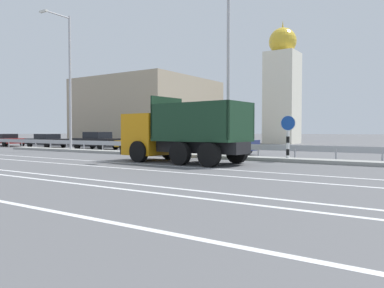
{
  "coord_description": "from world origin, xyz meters",
  "views": [
    {
      "loc": [
        11.63,
        -15.21,
        1.54
      ],
      "look_at": [
        0.68,
        1.23,
        0.84
      ],
      "focal_mm": 35.0,
      "sensor_mm": 36.0,
      "label": 1
    }
  ],
  "objects_px": {
    "church_tower": "(282,87)",
    "parked_car_1": "(47,140)",
    "parked_car_0": "(5,140)",
    "parked_car_2": "(97,141)",
    "street_lamp_1": "(68,77)",
    "street_lamp_2": "(227,68)",
    "parked_car_4": "(222,143)",
    "parked_car_3": "(145,143)",
    "dump_truck": "(172,137)",
    "median_road_sign": "(288,137)"
  },
  "relations": [
    {
      "from": "dump_truck",
      "to": "parked_car_3",
      "type": "relative_size",
      "value": 1.42
    },
    {
      "from": "dump_truck",
      "to": "church_tower",
      "type": "relative_size",
      "value": 0.45
    },
    {
      "from": "median_road_sign",
      "to": "parked_car_2",
      "type": "distance_m",
      "value": 17.71
    },
    {
      "from": "median_road_sign",
      "to": "parked_car_0",
      "type": "relative_size",
      "value": 0.47
    },
    {
      "from": "dump_truck",
      "to": "median_road_sign",
      "type": "distance_m",
      "value": 5.76
    },
    {
      "from": "parked_car_3",
      "to": "parked_car_0",
      "type": "bearing_deg",
      "value": -89.0
    },
    {
      "from": "parked_car_4",
      "to": "church_tower",
      "type": "distance_m",
      "value": 22.9
    },
    {
      "from": "street_lamp_1",
      "to": "median_road_sign",
      "type": "bearing_deg",
      "value": 0.81
    },
    {
      "from": "street_lamp_2",
      "to": "parked_car_4",
      "type": "distance_m",
      "value": 5.87
    },
    {
      "from": "median_road_sign",
      "to": "parked_car_4",
      "type": "distance_m",
      "value": 6.59
    },
    {
      "from": "street_lamp_1",
      "to": "parked_car_2",
      "type": "relative_size",
      "value": 2.18
    },
    {
      "from": "parked_car_0",
      "to": "parked_car_2",
      "type": "bearing_deg",
      "value": 93.41
    },
    {
      "from": "parked_car_1",
      "to": "parked_car_2",
      "type": "relative_size",
      "value": 0.96
    },
    {
      "from": "street_lamp_1",
      "to": "parked_car_4",
      "type": "height_order",
      "value": "street_lamp_1"
    },
    {
      "from": "median_road_sign",
      "to": "parked_car_0",
      "type": "distance_m",
      "value": 30.44
    },
    {
      "from": "dump_truck",
      "to": "street_lamp_1",
      "type": "height_order",
      "value": "street_lamp_1"
    },
    {
      "from": "parked_car_2",
      "to": "street_lamp_2",
      "type": "bearing_deg",
      "value": -102.82
    },
    {
      "from": "parked_car_3",
      "to": "street_lamp_2",
      "type": "bearing_deg",
      "value": 68.3
    },
    {
      "from": "median_road_sign",
      "to": "church_tower",
      "type": "distance_m",
      "value": 27.47
    },
    {
      "from": "median_road_sign",
      "to": "parked_car_0",
      "type": "xyz_separation_m",
      "value": [
        -30.3,
        2.85,
        -0.58
      ]
    },
    {
      "from": "median_road_sign",
      "to": "church_tower",
      "type": "height_order",
      "value": "church_tower"
    },
    {
      "from": "dump_truck",
      "to": "parked_car_3",
      "type": "xyz_separation_m",
      "value": [
        -7.52,
        6.63,
        -0.59
      ]
    },
    {
      "from": "parked_car_0",
      "to": "parked_car_3",
      "type": "distance_m",
      "value": 18.03
    },
    {
      "from": "church_tower",
      "to": "parked_car_1",
      "type": "bearing_deg",
      "value": -122.65
    },
    {
      "from": "parked_car_3",
      "to": "church_tower",
      "type": "distance_m",
      "value": 22.78
    },
    {
      "from": "dump_truck",
      "to": "parked_car_2",
      "type": "height_order",
      "value": "dump_truck"
    },
    {
      "from": "street_lamp_1",
      "to": "parked_car_3",
      "type": "bearing_deg",
      "value": 40.8
    },
    {
      "from": "street_lamp_1",
      "to": "church_tower",
      "type": "height_order",
      "value": "church_tower"
    },
    {
      "from": "parked_car_0",
      "to": "parked_car_4",
      "type": "distance_m",
      "value": 24.7
    },
    {
      "from": "street_lamp_1",
      "to": "parked_car_3",
      "type": "distance_m",
      "value": 7.35
    },
    {
      "from": "parked_car_0",
      "to": "parked_car_2",
      "type": "relative_size",
      "value": 1.07
    },
    {
      "from": "street_lamp_1",
      "to": "parked_car_2",
      "type": "xyz_separation_m",
      "value": [
        -0.93,
        3.5,
        -4.75
      ]
    },
    {
      "from": "dump_truck",
      "to": "street_lamp_2",
      "type": "distance_m",
      "value": 5.13
    },
    {
      "from": "parked_car_3",
      "to": "church_tower",
      "type": "xyz_separation_m",
      "value": [
        2.73,
        21.77,
        6.09
      ]
    },
    {
      "from": "parked_car_3",
      "to": "median_road_sign",
      "type": "bearing_deg",
      "value": 73.9
    },
    {
      "from": "street_lamp_2",
      "to": "parked_car_2",
      "type": "distance_m",
      "value": 14.95
    },
    {
      "from": "median_road_sign",
      "to": "parked_car_1",
      "type": "xyz_separation_m",
      "value": [
        -23.74,
        3.0,
        -0.57
      ]
    },
    {
      "from": "median_road_sign",
      "to": "parked_car_4",
      "type": "relative_size",
      "value": 0.49
    },
    {
      "from": "parked_car_0",
      "to": "parked_car_1",
      "type": "height_order",
      "value": "parked_car_1"
    },
    {
      "from": "street_lamp_2",
      "to": "parked_car_0",
      "type": "relative_size",
      "value": 1.84
    },
    {
      "from": "street_lamp_1",
      "to": "church_tower",
      "type": "bearing_deg",
      "value": 74.75
    },
    {
      "from": "street_lamp_1",
      "to": "parked_car_0",
      "type": "bearing_deg",
      "value": 167.44
    },
    {
      "from": "street_lamp_1",
      "to": "parked_car_0",
      "type": "relative_size",
      "value": 2.03
    },
    {
      "from": "parked_car_0",
      "to": "church_tower",
      "type": "relative_size",
      "value": 0.33
    },
    {
      "from": "parked_car_0",
      "to": "parked_car_2",
      "type": "xyz_separation_m",
      "value": [
        12.9,
        0.42,
        0.08
      ]
    },
    {
      "from": "dump_truck",
      "to": "street_lamp_2",
      "type": "height_order",
      "value": "street_lamp_2"
    },
    {
      "from": "street_lamp_2",
      "to": "parked_car_0",
      "type": "height_order",
      "value": "street_lamp_2"
    },
    {
      "from": "street_lamp_1",
      "to": "parked_car_2",
      "type": "height_order",
      "value": "street_lamp_1"
    },
    {
      "from": "parked_car_1",
      "to": "parked_car_4",
      "type": "relative_size",
      "value": 0.92
    },
    {
      "from": "dump_truck",
      "to": "parked_car_0",
      "type": "height_order",
      "value": "dump_truck"
    }
  ]
}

